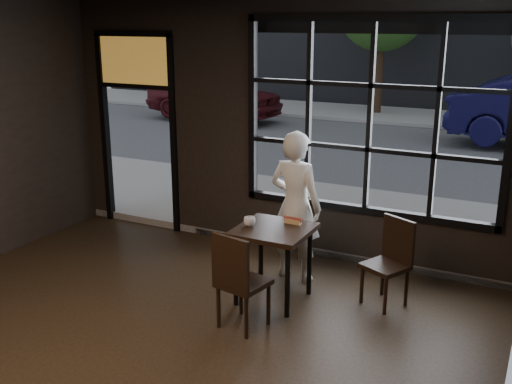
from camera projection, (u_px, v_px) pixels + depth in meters
The scene contains 12 objects.
wall_right at pixel (512, 277), 3.10m from camera, with size 0.04×7.00×3.20m, color black.
window_frame at pixel (370, 118), 6.83m from camera, with size 3.06×0.12×2.28m, color black.
stained_transom at pixel (135, 60), 8.10m from camera, with size 1.20×0.06×0.70m, color orange.
street_asphalt at pixel (479, 90), 25.43m from camera, with size 60.00×41.00×0.04m, color #545456.
cafe_table at pixel (273, 264), 6.30m from camera, with size 0.75×0.75×0.81m, color black.
chair_near at pixel (243, 279), 5.72m from camera, with size 0.42×0.42×0.98m, color black.
chair_window at pixel (385, 264), 6.17m from camera, with size 0.40×0.40×0.92m, color black.
man at pixel (295, 206), 6.72m from camera, with size 0.63×0.41×1.72m, color silver.
hotdog at pixel (293, 221), 6.31m from camera, with size 0.20×0.08×0.06m, color tan, non-canonical shape.
cup at pixel (250, 221), 6.24m from camera, with size 0.12×0.12×0.10m, color silver.
maroon_car at pixel (214, 94), 17.42m from camera, with size 1.64×4.06×1.38m, color #4F1419.
tree_left at pixel (383, 5), 17.66m from camera, with size 2.73×2.73×4.66m.
Camera 1 is at (3.10, -3.15, 2.89)m, focal length 42.00 mm.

